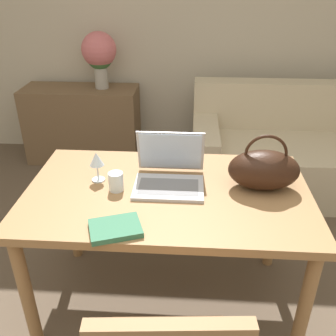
{
  "coord_description": "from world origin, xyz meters",
  "views": [
    {
      "loc": [
        0.13,
        -0.7,
        1.67
      ],
      "look_at": [
        0.03,
        0.82,
        0.85
      ],
      "focal_mm": 40.0,
      "sensor_mm": 36.0,
      "label": 1
    }
  ],
  "objects_px": {
    "laptop": "(170,170)",
    "flower_vase": "(99,53)",
    "couch": "(295,154)",
    "wine_glass": "(97,161)",
    "drinking_glass": "(116,181)",
    "handbag": "(264,169)"
  },
  "relations": [
    {
      "from": "drinking_glass",
      "to": "handbag",
      "type": "xyz_separation_m",
      "value": [
        0.69,
        0.07,
        0.05
      ]
    },
    {
      "from": "wine_glass",
      "to": "flower_vase",
      "type": "relative_size",
      "value": 0.31
    },
    {
      "from": "drinking_glass",
      "to": "couch",
      "type": "bearing_deg",
      "value": 48.29
    },
    {
      "from": "couch",
      "to": "wine_glass",
      "type": "relative_size",
      "value": 11.22
    },
    {
      "from": "couch",
      "to": "laptop",
      "type": "xyz_separation_m",
      "value": [
        -0.97,
        -1.27,
        0.51
      ]
    },
    {
      "from": "couch",
      "to": "laptop",
      "type": "distance_m",
      "value": 1.68
    },
    {
      "from": "laptop",
      "to": "handbag",
      "type": "relative_size",
      "value": 1.0
    },
    {
      "from": "couch",
      "to": "flower_vase",
      "type": "xyz_separation_m",
      "value": [
        -1.69,
        0.4,
        0.72
      ]
    },
    {
      "from": "couch",
      "to": "laptop",
      "type": "height_order",
      "value": "laptop"
    },
    {
      "from": "drinking_glass",
      "to": "flower_vase",
      "type": "xyz_separation_m",
      "value": [
        -0.47,
        1.77,
        0.23
      ]
    },
    {
      "from": "flower_vase",
      "to": "handbag",
      "type": "bearing_deg",
      "value": -55.67
    },
    {
      "from": "wine_glass",
      "to": "flower_vase",
      "type": "distance_m",
      "value": 1.73
    },
    {
      "from": "couch",
      "to": "flower_vase",
      "type": "distance_m",
      "value": 1.88
    },
    {
      "from": "drinking_glass",
      "to": "laptop",
      "type": "bearing_deg",
      "value": 20.78
    },
    {
      "from": "flower_vase",
      "to": "laptop",
      "type": "bearing_deg",
      "value": -66.86
    },
    {
      "from": "laptop",
      "to": "wine_glass",
      "type": "distance_m",
      "value": 0.36
    },
    {
      "from": "laptop",
      "to": "drinking_glass",
      "type": "distance_m",
      "value": 0.27
    },
    {
      "from": "handbag",
      "to": "couch",
      "type": "bearing_deg",
      "value": 67.96
    },
    {
      "from": "laptop",
      "to": "flower_vase",
      "type": "distance_m",
      "value": 1.83
    },
    {
      "from": "laptop",
      "to": "couch",
      "type": "bearing_deg",
      "value": 52.67
    },
    {
      "from": "drinking_glass",
      "to": "handbag",
      "type": "bearing_deg",
      "value": 5.65
    },
    {
      "from": "laptop",
      "to": "wine_glass",
      "type": "height_order",
      "value": "laptop"
    }
  ]
}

